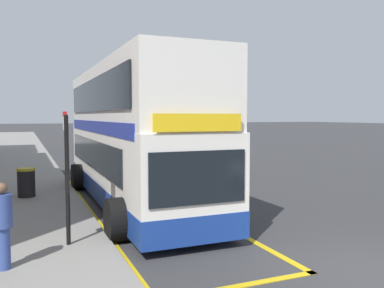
{
  "coord_description": "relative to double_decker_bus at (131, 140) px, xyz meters",
  "views": [
    {
      "loc": [
        -5.71,
        -5.3,
        2.85
      ],
      "look_at": [
        -0.43,
        7.32,
        1.91
      ],
      "focal_mm": 37.88,
      "sensor_mm": 36.0,
      "label": 1
    }
  ],
  "objects": [
    {
      "name": "ground_plane",
      "position": [
        2.46,
        24.34,
        -2.06
      ],
      "size": [
        260.0,
        260.0,
        0.0
      ],
      "primitive_type": "plane",
      "color": "#333335"
    },
    {
      "name": "pavement_near",
      "position": [
        -4.54,
        24.34,
        -1.99
      ],
      "size": [
        6.0,
        76.0,
        0.14
      ],
      "primitive_type": "cube",
      "color": "gray",
      "rests_on": "ground"
    },
    {
      "name": "double_decker_bus",
      "position": [
        0.0,
        0.0,
        0.0
      ],
      "size": [
        3.14,
        11.06,
        4.4
      ],
      "color": "white",
      "rests_on": "ground"
    },
    {
      "name": "bus_bay_markings",
      "position": [
        0.03,
        -0.07,
        -2.06
      ],
      "size": [
        3.14,
        14.38,
        0.01
      ],
      "color": "gold",
      "rests_on": "ground"
    },
    {
      "name": "bus_stop_sign",
      "position": [
        -2.43,
        -4.14,
        -0.29
      ],
      "size": [
        0.09,
        0.51,
        2.8
      ],
      "color": "black",
      "rests_on": "pavement_near"
    },
    {
      "name": "parked_car_maroon_across",
      "position": [
        7.31,
        40.06,
        -1.26
      ],
      "size": [
        2.09,
        4.2,
        1.62
      ],
      "rotation": [
        0.0,
        0.0,
        0.03
      ],
      "color": "maroon",
      "rests_on": "ground"
    },
    {
      "name": "pedestrian_waiting_near_sign",
      "position": [
        -3.63,
        -5.21,
        -1.09
      ],
      "size": [
        0.34,
        0.34,
        1.54
      ],
      "color": "#33478C",
      "rests_on": "pavement_near"
    },
    {
      "name": "litter_bin",
      "position": [
        -3.2,
        1.62,
        -1.44
      ],
      "size": [
        0.6,
        0.6,
        0.97
      ],
      "color": "black",
      "rests_on": "pavement_near"
    }
  ]
}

